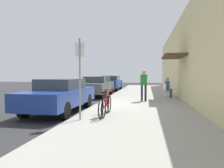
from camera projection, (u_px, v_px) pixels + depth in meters
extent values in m
plane|color=#2D2D30|center=(96.00, 106.00, 10.02)|extent=(60.00, 60.00, 0.00)
cube|color=#9E9B93|center=(142.00, 101.00, 11.60)|extent=(4.50, 32.00, 0.12)
cube|color=beige|center=(187.00, 57.00, 11.06)|extent=(0.30, 32.00, 5.14)
cube|color=#4C381E|center=(173.00, 56.00, 11.32)|extent=(1.10, 2.80, 0.12)
cube|color=navy|center=(60.00, 97.00, 8.48)|extent=(1.80, 4.40, 0.64)
cube|color=#333D47|center=(61.00, 84.00, 8.60)|extent=(1.48, 2.11, 0.44)
cylinder|color=black|center=(88.00, 101.00, 9.70)|extent=(0.22, 0.64, 0.64)
cylinder|color=black|center=(57.00, 100.00, 9.97)|extent=(0.22, 0.64, 0.64)
cylinder|color=black|center=(65.00, 111.00, 7.01)|extent=(0.22, 0.64, 0.64)
cylinder|color=black|center=(24.00, 109.00, 7.29)|extent=(0.22, 0.64, 0.64)
cube|color=#47514C|center=(97.00, 87.00, 14.59)|extent=(1.80, 4.40, 0.67)
cube|color=#333D47|center=(97.00, 80.00, 14.71)|extent=(1.48, 2.11, 0.45)
cylinder|color=black|center=(111.00, 91.00, 15.81)|extent=(0.22, 0.64, 0.64)
cylinder|color=black|center=(91.00, 90.00, 16.09)|extent=(0.22, 0.64, 0.64)
cylinder|color=black|center=(103.00, 94.00, 13.13)|extent=(0.22, 0.64, 0.64)
cylinder|color=black|center=(80.00, 93.00, 13.40)|extent=(0.22, 0.64, 0.64)
cube|color=navy|center=(111.00, 84.00, 20.29)|extent=(1.80, 4.40, 0.67)
cube|color=#333D47|center=(111.00, 78.00, 20.41)|extent=(1.48, 2.11, 0.46)
cylinder|color=black|center=(120.00, 86.00, 21.51)|extent=(0.22, 0.64, 0.64)
cylinder|color=black|center=(106.00, 86.00, 21.78)|extent=(0.22, 0.64, 0.64)
cylinder|color=black|center=(117.00, 88.00, 18.83)|extent=(0.22, 0.64, 0.64)
cylinder|color=black|center=(100.00, 88.00, 19.10)|extent=(0.22, 0.64, 0.64)
cylinder|color=slate|center=(108.00, 92.00, 10.65)|extent=(0.07, 0.07, 1.10)
cube|color=#383D42|center=(108.00, 79.00, 10.62)|extent=(0.12, 0.10, 0.22)
cylinder|color=gray|center=(80.00, 79.00, 6.41)|extent=(0.06, 0.06, 2.60)
cube|color=white|center=(80.00, 50.00, 6.39)|extent=(0.32, 0.02, 0.44)
torus|color=black|center=(107.00, 104.00, 7.55)|extent=(0.04, 0.66, 0.66)
torus|color=black|center=(101.00, 109.00, 6.52)|extent=(0.04, 0.66, 0.66)
cylinder|color=maroon|center=(104.00, 107.00, 7.03)|extent=(0.04, 1.05, 0.04)
cylinder|color=maroon|center=(103.00, 100.00, 6.87)|extent=(0.04, 0.04, 0.50)
cube|color=black|center=(103.00, 92.00, 6.86)|extent=(0.10, 0.20, 0.06)
cylinder|color=maroon|center=(107.00, 97.00, 7.49)|extent=(0.03, 0.03, 0.56)
cylinder|color=maroon|center=(107.00, 90.00, 7.47)|extent=(0.46, 0.03, 0.03)
torus|color=black|center=(109.00, 104.00, 7.74)|extent=(0.04, 0.66, 0.66)
torus|color=black|center=(103.00, 108.00, 6.71)|extent=(0.04, 0.66, 0.66)
cylinder|color=maroon|center=(107.00, 106.00, 7.23)|extent=(0.04, 1.05, 0.04)
cylinder|color=maroon|center=(106.00, 99.00, 7.07)|extent=(0.04, 0.04, 0.50)
cube|color=black|center=(106.00, 92.00, 7.05)|extent=(0.10, 0.20, 0.06)
cylinder|color=maroon|center=(109.00, 97.00, 7.68)|extent=(0.03, 0.03, 0.56)
cylinder|color=maroon|center=(109.00, 89.00, 7.67)|extent=(0.46, 0.03, 0.03)
cylinder|color=silver|center=(171.00, 94.00, 12.83)|extent=(0.04, 0.04, 0.45)
cylinder|color=silver|center=(172.00, 94.00, 12.45)|extent=(0.04, 0.04, 0.45)
cylinder|color=silver|center=(165.00, 94.00, 12.85)|extent=(0.04, 0.04, 0.45)
cylinder|color=silver|center=(166.00, 94.00, 12.47)|extent=(0.04, 0.04, 0.45)
cube|color=silver|center=(168.00, 90.00, 12.64)|extent=(0.49, 0.49, 0.03)
cube|color=silver|center=(165.00, 87.00, 12.64)|extent=(0.08, 0.44, 0.40)
cylinder|color=#232838|center=(171.00, 94.00, 12.74)|extent=(0.11, 0.11, 0.47)
cylinder|color=#232838|center=(169.00, 90.00, 12.74)|extent=(0.37, 0.18, 0.14)
cylinder|color=#232838|center=(172.00, 94.00, 12.54)|extent=(0.11, 0.11, 0.47)
cylinder|color=#232838|center=(170.00, 90.00, 12.54)|extent=(0.37, 0.18, 0.14)
cube|color=#334C99|center=(167.00, 85.00, 12.63)|extent=(0.26, 0.38, 0.56)
sphere|color=tan|center=(167.00, 79.00, 12.61)|extent=(0.22, 0.22, 0.22)
cylinder|color=silver|center=(169.00, 93.00, 13.69)|extent=(0.04, 0.04, 0.45)
cylinder|color=silver|center=(171.00, 93.00, 13.31)|extent=(0.04, 0.04, 0.45)
cylinder|color=silver|center=(163.00, 93.00, 13.68)|extent=(0.04, 0.04, 0.45)
cylinder|color=silver|center=(165.00, 93.00, 13.30)|extent=(0.04, 0.04, 0.45)
cube|color=silver|center=(167.00, 89.00, 13.48)|extent=(0.52, 0.52, 0.03)
cube|color=silver|center=(164.00, 86.00, 13.47)|extent=(0.12, 0.44, 0.40)
cylinder|color=#232838|center=(142.00, 93.00, 10.96)|extent=(0.12, 0.12, 0.90)
cylinder|color=#232838|center=(146.00, 93.00, 10.92)|extent=(0.12, 0.12, 0.90)
cube|color=#267233|center=(144.00, 80.00, 10.90)|extent=(0.36, 0.22, 0.56)
sphere|color=tan|center=(144.00, 72.00, 10.88)|extent=(0.22, 0.22, 0.22)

